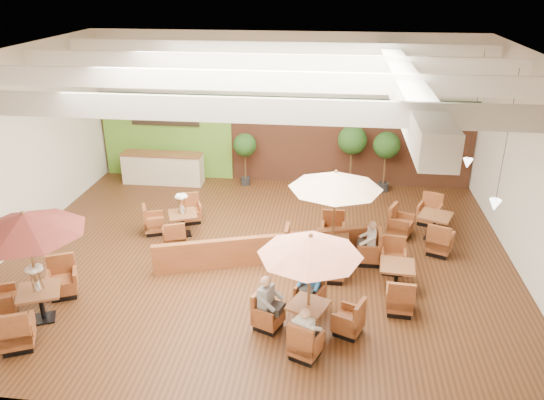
% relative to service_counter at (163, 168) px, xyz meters
% --- Properties ---
extents(room, '(14.04, 14.00, 5.52)m').
position_rel_service_counter_xyz_m(room, '(4.65, -3.88, 3.05)').
color(room, '#381E0F').
rests_on(room, ground).
extents(service_counter, '(3.00, 0.75, 1.18)m').
position_rel_service_counter_xyz_m(service_counter, '(0.00, 0.00, 0.00)').
color(service_counter, beige).
rests_on(service_counter, ground).
extents(booth_divider, '(5.82, 2.08, 0.84)m').
position_rel_service_counter_xyz_m(booth_divider, '(4.65, -5.52, -0.16)').
color(booth_divider, brown).
rests_on(booth_divider, ground).
extents(table_0, '(2.71, 2.88, 2.75)m').
position_rel_service_counter_xyz_m(table_0, '(-0.17, -8.70, 1.37)').
color(table_0, brown).
rests_on(table_0, ground).
extents(table_1, '(2.53, 2.53, 2.44)m').
position_rel_service_counter_xyz_m(table_1, '(5.97, -8.37, 1.09)').
color(table_1, brown).
rests_on(table_1, ground).
extents(table_2, '(2.61, 2.61, 2.69)m').
position_rel_service_counter_xyz_m(table_2, '(6.44, -5.17, 1.24)').
color(table_2, brown).
rests_on(table_2, ground).
extents(table_3, '(1.83, 2.60, 1.50)m').
position_rel_service_counter_xyz_m(table_3, '(1.70, -4.14, -0.14)').
color(table_3, brown).
rests_on(table_3, ground).
extents(table_4, '(0.90, 2.53, 0.94)m').
position_rel_service_counter_xyz_m(table_4, '(8.05, -6.47, -0.23)').
color(table_4, brown).
rests_on(table_4, ground).
extents(table_5, '(1.98, 2.80, 0.98)m').
position_rel_service_counter_xyz_m(table_5, '(9.15, -3.42, -0.22)').
color(table_5, brown).
rests_on(table_5, ground).
extents(topiary_0, '(0.85, 0.85, 1.98)m').
position_rel_service_counter_xyz_m(topiary_0, '(3.10, 0.20, 0.89)').
color(topiary_0, black).
rests_on(topiary_0, ground).
extents(topiary_1, '(1.03, 1.03, 2.40)m').
position_rel_service_counter_xyz_m(topiary_1, '(6.99, 0.20, 1.21)').
color(topiary_1, black).
rests_on(topiary_1, ground).
extents(topiary_2, '(0.95, 0.95, 2.22)m').
position_rel_service_counter_xyz_m(topiary_2, '(8.20, 0.20, 1.07)').
color(topiary_2, black).
rests_on(topiary_2, ground).
extents(diner_0, '(0.43, 0.41, 0.76)m').
position_rel_service_counter_xyz_m(diner_0, '(5.97, -9.25, 0.16)').
color(diner_0, silver).
rests_on(diner_0, ground).
extents(diner_1, '(0.42, 0.39, 0.77)m').
position_rel_service_counter_xyz_m(diner_1, '(5.97, -7.48, 0.16)').
color(diner_1, '#2A6AB7').
rests_on(diner_1, ground).
extents(diner_2, '(0.42, 0.47, 0.85)m').
position_rel_service_counter_xyz_m(diner_2, '(5.08, -8.37, 0.19)').
color(diner_2, gray).
rests_on(diner_2, ground).
extents(diner_3, '(0.39, 0.31, 0.79)m').
position_rel_service_counter_xyz_m(diner_3, '(6.44, -6.15, 0.17)').
color(diner_3, '#2A6AB7').
rests_on(diner_3, ground).
extents(diner_4, '(0.32, 0.40, 0.81)m').
position_rel_service_counter_xyz_m(diner_4, '(7.42, -5.17, 0.18)').
color(diner_4, silver).
rests_on(diner_4, ground).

